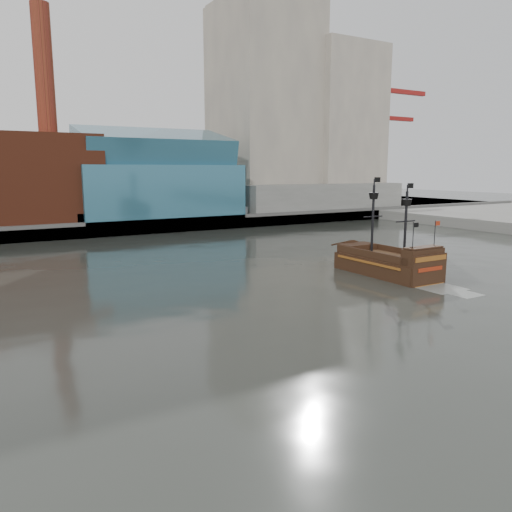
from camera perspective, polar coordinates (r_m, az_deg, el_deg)
ground at (r=33.20m, az=13.63°, el=-10.22°), size 400.00×400.00×0.00m
promenade_far at (r=116.77m, az=-19.45°, el=4.30°), size 220.00×60.00×2.00m
seawall at (r=88.09m, az=-15.75°, el=3.04°), size 220.00×1.00×2.60m
skyline at (r=110.99m, az=-16.66°, el=16.38°), size 149.00×45.00×62.00m
crane_a at (r=145.05m, az=13.96°, el=12.73°), size 22.50×4.00×32.25m
crane_b at (r=158.76m, az=13.88°, el=11.18°), size 19.10×4.00×26.25m
pirate_ship at (r=55.51m, az=14.78°, el=-1.07°), size 4.79×14.93×11.17m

